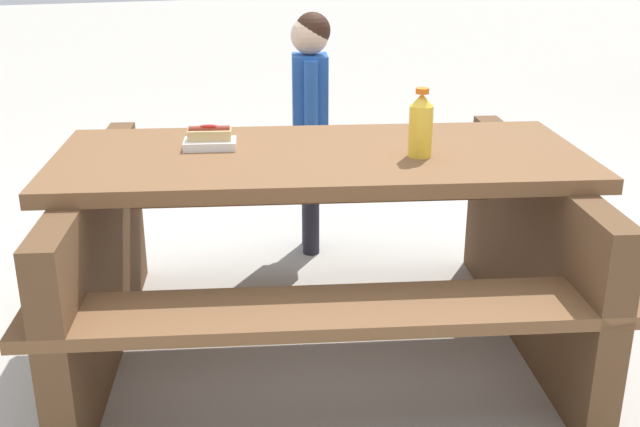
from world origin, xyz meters
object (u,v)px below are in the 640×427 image
Objects in this scene: picnic_table at (320,235)px; child_in_coat at (310,103)px; hotdog_tray at (210,140)px; soda_bottle at (421,125)px.

picnic_table is 0.97m from child_in_coat.
child_in_coat reaches higher than hotdog_tray.
soda_bottle is at bearing 152.54° from hotdog_tray.
hotdog_tray is 0.95m from child_in_coat.
soda_bottle reaches higher than hotdog_tray.
picnic_table is 9.12× the size of soda_bottle.
child_in_coat is at bearing -88.47° from soda_bottle.
soda_bottle is 0.20× the size of child_in_coat.
picnic_table is 1.87× the size of child_in_coat.
picnic_table is 0.53m from soda_bottle.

